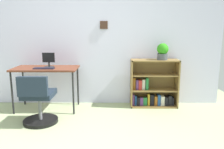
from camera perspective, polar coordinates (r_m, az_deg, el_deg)
wall_back at (r=4.32m, az=-7.65°, el=7.89°), size 5.20×0.12×2.31m
desk at (r=4.10m, az=-16.31°, el=0.86°), size 1.10×0.58×0.76m
monitor at (r=4.10m, az=-15.64°, el=3.45°), size 0.21×0.17×0.25m
keyboard at (r=3.96m, az=-16.76°, el=1.50°), size 0.34×0.11×0.02m
office_chair at (r=3.57m, az=-18.03°, el=-6.77°), size 0.52×0.55×0.77m
bookshelf_low at (r=4.26m, az=10.21°, el=-2.81°), size 0.86×0.30×0.87m
potted_plant_on_shelf at (r=4.13m, az=12.62°, el=5.70°), size 0.20×0.20×0.29m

